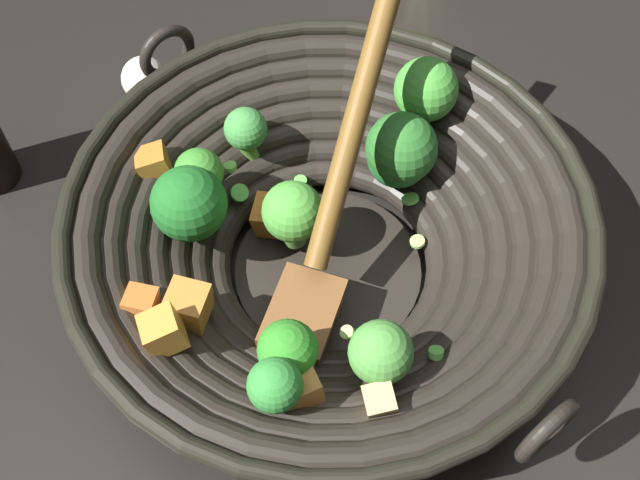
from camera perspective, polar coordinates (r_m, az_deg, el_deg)
name	(u,v)px	position (r m, az deg, el deg)	size (l,w,h in m)	color
ground_plane	(328,274)	(0.67, 0.56, -2.48)	(4.00, 4.00, 0.00)	black
wok	(328,232)	(0.61, 0.56, 0.56)	(0.43, 0.41, 0.20)	black
garlic_bulb	(144,79)	(0.79, -12.53, 11.24)	(0.04, 0.04, 0.04)	silver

